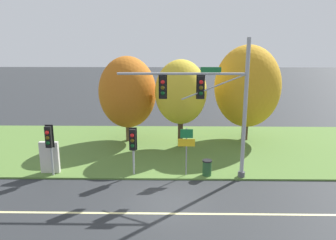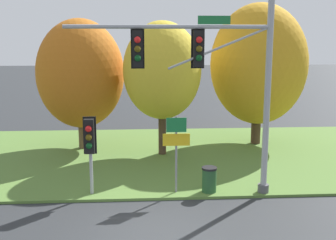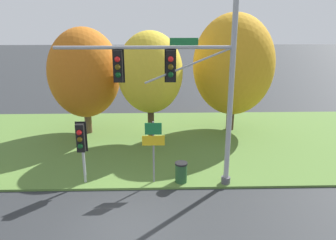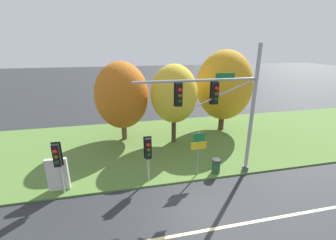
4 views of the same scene
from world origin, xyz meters
TOP-DOWN VIEW (x-y plane):
  - ground_plane at (0.00, 0.00)m, footprint 160.00×160.00m
  - grass_verge at (0.00, 8.25)m, footprint 48.00×11.50m
  - traffic_signal_mast at (2.40, 2.82)m, footprint 7.16×0.49m
  - pedestrian_signal_near_kerb at (-1.99, 2.94)m, footprint 0.46×0.55m
  - route_sign_post at (1.07, 3.04)m, footprint 0.97×0.08m
  - tree_nearest_road at (-3.17, 9.73)m, footprint 4.34×4.34m
  - tree_left_of_mast at (0.83, 8.30)m, footprint 3.69×3.69m
  - tree_behind_signpost at (5.94, 10.09)m, footprint 4.99×4.99m
  - trash_bin at (2.28, 3.00)m, footprint 0.56×0.56m

SIDE VIEW (x-z plane):
  - ground_plane at x=0.00m, z-range 0.00..0.00m
  - grass_verge at x=0.00m, z-range 0.00..0.10m
  - trash_bin at x=2.28m, z-range 0.11..1.04m
  - route_sign_post at x=1.07m, z-range 0.56..3.38m
  - pedestrian_signal_near_kerb at x=-1.99m, z-range 0.70..3.54m
  - tree_nearest_road at x=-3.17m, z-range 0.63..7.15m
  - tree_left_of_mast at x=0.83m, z-range 0.96..7.31m
  - tree_behind_signpost at x=5.94m, z-range 0.64..7.97m
  - traffic_signal_mast at x=2.40m, z-range 0.73..8.54m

